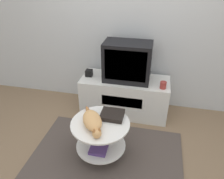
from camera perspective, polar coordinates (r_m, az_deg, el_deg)
The scene contains 10 objects.
ground_plane at distance 2.68m, azimuth -1.35°, elevation -16.98°, with size 12.00×12.00×0.00m, color #7F664C.
wall_back at distance 3.13m, azimuth 4.08°, elevation 17.95°, with size 8.00×0.05×2.60m.
rug at distance 2.67m, azimuth -1.36°, elevation -16.83°, with size 1.72×1.13×0.02m.
tv_stand at distance 3.21m, azimuth 3.32°, elevation -1.64°, with size 1.24×0.51×0.55m.
tv at distance 2.95m, azimuth 4.03°, elevation 7.27°, with size 0.63×0.37×0.53m.
speaker at distance 3.15m, azimuth -6.02°, elevation 4.32°, with size 0.09×0.09×0.09m.
mug at distance 2.90m, azimuth 13.22°, elevation 1.12°, with size 0.08×0.08×0.09m.
coffee_table at distance 2.47m, azimuth -3.02°, elevation -11.82°, with size 0.64×0.64×0.46m.
dvd_box at distance 2.43m, azimuth 0.08°, elevation -6.64°, with size 0.25×0.22×0.05m.
cat at distance 2.30m, azimuth -5.12°, elevation -8.21°, with size 0.34×0.50×0.12m.
Camera 1 is at (0.45, -1.76, 1.97)m, focal length 35.00 mm.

